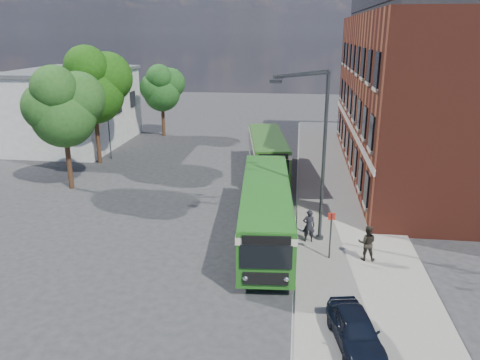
# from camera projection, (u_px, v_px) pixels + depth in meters

# --- Properties ---
(ground) EXTENTS (120.00, 120.00, 0.00)m
(ground) POSITION_uv_depth(u_px,v_px,m) (229.00, 222.00, 27.66)
(ground) COLOR #2B2A2D
(ground) RESTS_ON ground
(pavement) EXTENTS (6.00, 48.00, 0.15)m
(pavement) POSITION_uv_depth(u_px,v_px,m) (339.00, 184.00, 34.36)
(pavement) COLOR gray
(pavement) RESTS_ON ground
(kerb_line) EXTENTS (0.12, 48.00, 0.01)m
(kerb_line) POSITION_uv_depth(u_px,v_px,m) (297.00, 183.00, 34.75)
(kerb_line) COLOR beige
(kerb_line) RESTS_ON ground
(brick_office) EXTENTS (12.10, 26.00, 14.20)m
(brick_office) POSITION_uv_depth(u_px,v_px,m) (435.00, 84.00, 35.21)
(brick_office) COLOR maroon
(brick_office) RESTS_ON ground
(white_building) EXTENTS (9.40, 13.40, 7.30)m
(white_building) POSITION_uv_depth(u_px,v_px,m) (74.00, 107.00, 45.71)
(white_building) COLOR beige
(white_building) RESTS_ON ground
(flagpole) EXTENTS (0.95, 0.10, 9.00)m
(flagpole) POSITION_uv_depth(u_px,v_px,m) (107.00, 103.00, 39.93)
(flagpole) COLOR #323436
(flagpole) RESTS_ON ground
(street_lamp) EXTENTS (2.96, 2.38, 9.00)m
(street_lamp) POSITION_uv_depth(u_px,v_px,m) (317.00, 155.00, 23.74)
(street_lamp) COLOR #323436
(street_lamp) RESTS_ON ground
(bus_stop_sign) EXTENTS (0.35, 0.08, 2.52)m
(bus_stop_sign) POSITION_uv_depth(u_px,v_px,m) (331.00, 233.00, 22.57)
(bus_stop_sign) COLOR #323436
(bus_stop_sign) RESTS_ON ground
(bus_front) EXTENTS (3.47, 12.66, 3.02)m
(bus_front) POSITION_uv_depth(u_px,v_px,m) (266.00, 206.00, 25.09)
(bus_front) COLOR #23641B
(bus_front) RESTS_ON ground
(bus_rear) EXTENTS (4.00, 10.47, 3.02)m
(bus_rear) POSITION_uv_depth(u_px,v_px,m) (268.00, 151.00, 36.61)
(bus_rear) COLOR #2D601E
(bus_rear) RESTS_ON ground
(parked_car) EXTENTS (2.10, 3.81, 1.23)m
(parked_car) POSITION_uv_depth(u_px,v_px,m) (355.00, 329.00, 16.46)
(parked_car) COLOR black
(parked_car) RESTS_ON pavement
(pedestrian_a) EXTENTS (0.68, 0.48, 1.77)m
(pedestrian_a) POSITION_uv_depth(u_px,v_px,m) (309.00, 226.00, 24.54)
(pedestrian_a) COLOR black
(pedestrian_a) RESTS_ON pavement
(pedestrian_b) EXTENTS (0.94, 0.77, 1.78)m
(pedestrian_b) POSITION_uv_depth(u_px,v_px,m) (367.00, 243.00, 22.55)
(pedestrian_b) COLOR black
(pedestrian_b) RESTS_ON pavement
(tree_left) EXTENTS (5.16, 4.91, 8.72)m
(tree_left) POSITION_uv_depth(u_px,v_px,m) (63.00, 106.00, 31.81)
(tree_left) COLOR #322012
(tree_left) RESTS_ON ground
(tree_mid) EXTENTS (5.80, 5.52, 9.79)m
(tree_mid) POSITION_uv_depth(u_px,v_px,m) (93.00, 84.00, 37.98)
(tree_mid) COLOR #322012
(tree_mid) RESTS_ON ground
(tree_right) EXTENTS (4.50, 4.27, 7.59)m
(tree_right) POSITION_uv_depth(u_px,v_px,m) (162.00, 87.00, 48.88)
(tree_right) COLOR #322012
(tree_right) RESTS_ON ground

